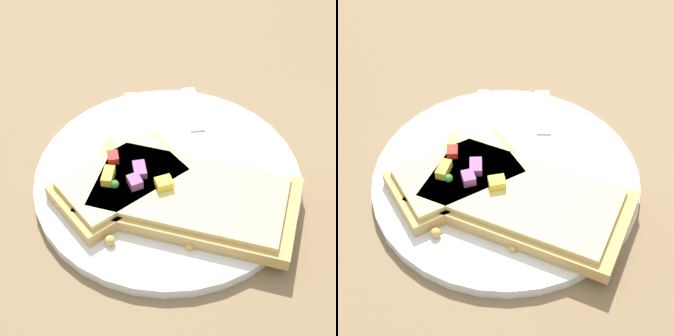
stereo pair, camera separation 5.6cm
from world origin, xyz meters
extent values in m
plane|color=#7F6647|center=(0.00, 0.00, 0.00)|extent=(4.00, 4.00, 0.00)
cylinder|color=white|center=(0.00, 0.00, 0.01)|extent=(0.27, 0.27, 0.01)
cube|color=silver|center=(0.07, -0.03, 0.01)|extent=(0.10, 0.10, 0.01)
cube|color=silver|center=(0.01, 0.03, 0.01)|extent=(0.05, 0.05, 0.01)
cube|color=silver|center=(-0.01, 0.07, 0.01)|extent=(0.02, 0.02, 0.00)
cube|color=silver|center=(-0.02, 0.06, 0.01)|extent=(0.02, 0.02, 0.00)
cube|color=silver|center=(-0.02, 0.06, 0.01)|extent=(0.02, 0.02, 0.00)
cube|color=silver|center=(-0.03, 0.05, 0.01)|extent=(0.02, 0.02, 0.00)
cube|color=silver|center=(0.03, -0.09, 0.01)|extent=(0.06, 0.06, 0.01)
cube|color=silver|center=(-0.03, -0.02, 0.01)|extent=(0.10, 0.10, 0.00)
cube|color=tan|center=(-0.04, 0.02, 0.02)|extent=(0.23, 0.16, 0.01)
cube|color=#E5CC7A|center=(-0.04, 0.02, 0.03)|extent=(0.20, 0.14, 0.01)
sphere|color=#388433|center=(0.02, 0.06, 0.04)|extent=(0.01, 0.01, 0.01)
cube|color=yellow|center=(-0.02, 0.03, 0.04)|extent=(0.02, 0.02, 0.01)
cube|color=tan|center=(0.03, 0.04, 0.02)|extent=(0.11, 0.15, 0.01)
cube|color=#E5CC7A|center=(0.03, 0.04, 0.03)|extent=(0.10, 0.13, 0.01)
cube|color=#934C8E|center=(0.01, 0.03, 0.04)|extent=(0.02, 0.02, 0.01)
cube|color=red|center=(0.04, 0.03, 0.04)|extent=(0.02, 0.02, 0.01)
cube|color=#934C8E|center=(0.01, 0.04, 0.04)|extent=(0.02, 0.02, 0.01)
cube|color=yellow|center=(0.03, 0.05, 0.04)|extent=(0.02, 0.02, 0.01)
sphere|color=#D9A553|center=(-0.07, 0.06, 0.02)|extent=(0.01, 0.01, 0.01)
sphere|color=tan|center=(-0.01, 0.10, 0.02)|extent=(0.01, 0.01, 0.01)
camera|label=1|loc=(-0.22, 0.31, 0.43)|focal=60.00mm
camera|label=2|loc=(-0.27, 0.28, 0.43)|focal=60.00mm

